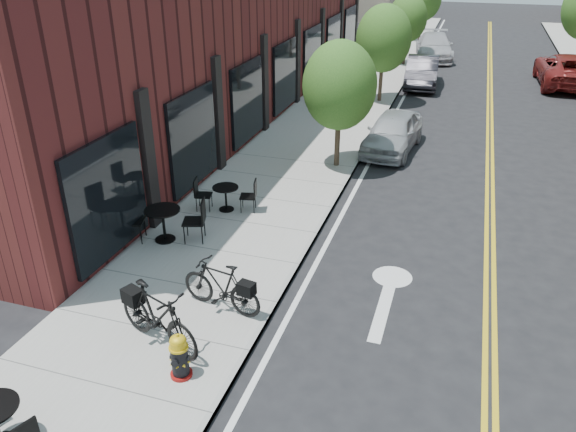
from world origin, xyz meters
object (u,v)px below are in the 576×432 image
(parked_car_a, at_px, (393,132))
(parked_car_b, at_px, (422,72))
(bicycle_left, at_px, (221,286))
(parked_car_far, at_px, (567,70))
(fire_hydrant, at_px, (180,356))
(bistro_set_b, at_px, (163,220))
(parked_car_c, at_px, (434,47))
(bicycle_right, at_px, (158,317))
(bistro_set_c, at_px, (226,195))

(parked_car_a, distance_m, parked_car_b, 9.42)
(bicycle_left, height_order, parked_car_b, parked_car_b)
(parked_car_a, distance_m, parked_car_far, 13.39)
(fire_hydrant, height_order, parked_car_a, parked_car_a)
(bistro_set_b, bearing_deg, fire_hydrant, -75.55)
(parked_car_c, bearing_deg, parked_car_a, -97.32)
(bistro_set_b, xyz_separation_m, parked_car_far, (10.73, 19.77, 0.12))
(fire_hydrant, distance_m, bicycle_right, 0.94)
(bicycle_right, xyz_separation_m, bistro_set_b, (-1.79, 3.39, -0.07))
(parked_car_c, bearing_deg, parked_car_far, -42.81)
(fire_hydrant, relative_size, bicycle_left, 0.48)
(fire_hydrant, distance_m, parked_car_b, 21.59)
(bistro_set_b, bearing_deg, parked_car_c, 62.79)
(fire_hydrant, height_order, bistro_set_c, bistro_set_c)
(parked_car_far, bearing_deg, bicycle_right, 66.75)
(parked_car_c, bearing_deg, parked_car_b, -97.32)
(parked_car_b, distance_m, parked_car_c, 6.93)
(parked_car_b, bearing_deg, bistro_set_b, -106.61)
(bistro_set_b, relative_size, bistro_set_c, 1.22)
(bicycle_left, distance_m, bistro_set_b, 3.18)
(bicycle_right, bearing_deg, parked_car_b, 14.49)
(bistro_set_b, bearing_deg, parked_car_a, 45.42)
(parked_car_a, xyz_separation_m, parked_car_b, (0.00, 9.42, 0.05))
(fire_hydrant, bearing_deg, bicycle_right, 131.84)
(bicycle_left, height_order, bistro_set_c, bicycle_left)
(bistro_set_c, height_order, parked_car_c, parked_car_c)
(fire_hydrant, relative_size, bistro_set_c, 0.52)
(parked_car_a, relative_size, parked_car_b, 0.90)
(fire_hydrant, distance_m, parked_car_c, 28.50)
(bicycle_left, relative_size, parked_car_a, 0.46)
(bistro_set_c, relative_size, parked_car_a, 0.42)
(fire_hydrant, bearing_deg, bistro_set_b, 113.56)
(bistro_set_c, height_order, parked_car_a, parked_car_a)
(parked_car_far, bearing_deg, parked_car_a, 58.32)
(bistro_set_c, relative_size, parked_car_c, 0.33)
(bicycle_right, height_order, parked_car_c, parked_car_c)
(bicycle_left, height_order, parked_car_c, parked_car_c)
(parked_car_a, relative_size, parked_car_c, 0.77)
(bicycle_right, distance_m, parked_car_c, 27.96)
(bicycle_right, relative_size, parked_car_far, 0.36)
(bicycle_left, bearing_deg, bistro_set_c, -146.90)
(bicycle_right, bearing_deg, bicycle_left, -3.94)
(bicycle_right, xyz_separation_m, parked_car_b, (2.34, 20.94, -0.02))
(bistro_set_b, relative_size, parked_car_b, 0.47)
(bicycle_left, height_order, bicycle_right, bicycle_right)
(parked_car_a, bearing_deg, parked_car_far, 65.72)
(bistro_set_b, height_order, bistro_set_c, bistro_set_b)
(parked_car_a, bearing_deg, bicycle_right, -96.23)
(bicycle_left, relative_size, bicycle_right, 0.87)
(bistro_set_c, bearing_deg, parked_car_b, 63.78)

